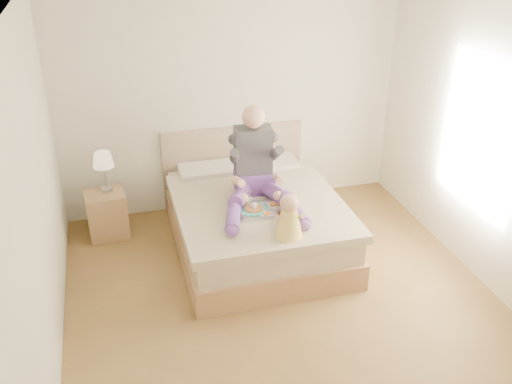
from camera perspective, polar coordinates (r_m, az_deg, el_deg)
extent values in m
cube|color=brown|center=(5.49, 2.78, -10.89)|extent=(4.00, 4.20, 0.01)
cube|color=white|center=(4.37, 3.61, 18.18)|extent=(4.00, 4.20, 0.02)
cube|color=silver|center=(6.66, -2.51, 9.43)|extent=(4.00, 0.02, 2.70)
cube|color=silver|center=(3.16, 15.31, -13.99)|extent=(4.00, 0.02, 2.70)
cube|color=silver|center=(4.61, -21.22, -0.95)|extent=(0.02, 4.20, 2.70)
cube|color=silver|center=(5.68, 22.74, 4.07)|extent=(0.02, 4.20, 2.70)
cube|color=white|center=(5.80, 21.58, 5.28)|extent=(0.02, 1.30, 1.60)
cube|color=beige|center=(5.80, 21.54, 5.28)|extent=(0.01, 1.18, 1.48)
cube|color=olive|center=(6.21, -0.04, -4.29)|extent=(1.68, 2.13, 0.28)
cube|color=#BBAC8B|center=(6.07, -0.04, -2.20)|extent=(1.60, 2.05, 0.24)
cube|color=#BBAC8B|center=(5.87, 0.34, -1.49)|extent=(1.70, 1.80, 0.09)
cube|color=silver|center=(6.56, -4.95, 1.92)|extent=(0.62, 0.40, 0.14)
cube|color=silver|center=(6.72, 1.43, 2.65)|extent=(0.62, 0.40, 0.14)
cube|color=gray|center=(6.96, -2.35, 2.73)|extent=(1.70, 0.08, 1.00)
cube|color=olive|center=(6.56, -14.68, -2.16)|extent=(0.46, 0.41, 0.52)
cylinder|color=#ADAEB4|center=(6.48, -14.70, 0.26)|extent=(0.12, 0.12, 0.04)
cylinder|color=#ADAEB4|center=(6.42, -14.85, 1.45)|extent=(0.02, 0.02, 0.26)
cone|color=#F5DEBF|center=(6.33, -15.08, 3.16)|extent=(0.23, 0.23, 0.16)
cube|color=#5F378B|center=(6.06, -0.20, 1.03)|extent=(0.44, 0.36, 0.19)
cube|color=#323239|center=(5.98, -0.30, 4.15)|extent=(0.41, 0.28, 0.51)
sphere|color=#E7AD90|center=(5.81, -0.26, 7.52)|extent=(0.24, 0.24, 0.24)
cylinder|color=#5F378B|center=(5.82, -1.48, -0.29)|extent=(0.39, 0.57, 0.23)
cylinder|color=#5F378B|center=(5.46, -2.26, -2.48)|extent=(0.27, 0.51, 0.13)
sphere|color=#5F378B|center=(5.26, -2.41, -3.87)|extent=(0.12, 0.12, 0.12)
cylinder|color=#323239|center=(5.81, -2.17, 3.64)|extent=(0.16, 0.33, 0.26)
cylinder|color=#E7AD90|center=(5.71, -1.78, 1.07)|extent=(0.08, 0.33, 0.17)
sphere|color=#E7AD90|center=(5.62, -1.23, -0.60)|extent=(0.09, 0.09, 0.09)
cylinder|color=#5F378B|center=(5.87, 1.83, -0.05)|extent=(0.29, 0.57, 0.23)
cylinder|color=#5F378B|center=(5.55, 3.90, -2.00)|extent=(0.16, 0.50, 0.13)
sphere|color=#5F378B|center=(5.37, 4.88, -3.28)|extent=(0.12, 0.12, 0.12)
cylinder|color=#323239|center=(5.87, 1.99, 3.90)|extent=(0.10, 0.32, 0.26)
cylinder|color=#E7AD90|center=(5.77, 2.23, 1.34)|extent=(0.15, 0.34, 0.17)
sphere|color=#E7AD90|center=(5.67, 2.20, -0.35)|extent=(0.09, 0.09, 0.09)
cube|color=#ADAEB4|center=(5.69, 0.73, -1.87)|extent=(0.51, 0.42, 0.01)
cylinder|color=#3EB4A9|center=(5.68, -0.24, -1.76)|extent=(0.27, 0.27, 0.02)
cylinder|color=#CD8644|center=(5.68, -0.24, -1.60)|extent=(0.18, 0.18, 0.02)
cylinder|color=white|center=(5.77, -0.93, -0.85)|extent=(0.08, 0.08, 0.09)
torus|color=white|center=(5.77, -0.46, -0.81)|extent=(0.02, 0.06, 0.06)
cylinder|color=#8F6946|center=(5.75, -0.93, -0.47)|extent=(0.07, 0.07, 0.01)
cylinder|color=white|center=(5.77, 1.82, -1.33)|extent=(0.15, 0.15, 0.01)
cube|color=#CD8644|center=(5.76, 1.82, -1.20)|extent=(0.10, 0.09, 0.02)
cylinder|color=white|center=(5.60, 1.08, -2.27)|extent=(0.15, 0.15, 0.01)
ellipsoid|color=#B51334|center=(5.59, 1.31, -2.16)|extent=(0.04, 0.03, 0.01)
cylinder|color=white|center=(5.74, 2.49, -0.89)|extent=(0.07, 0.07, 0.12)
cylinder|color=gold|center=(5.74, 2.49, -0.91)|extent=(0.07, 0.07, 0.12)
cylinder|color=white|center=(5.61, 2.45, -2.06)|extent=(0.07, 0.07, 0.04)
cylinder|color=#4F220B|center=(5.61, 2.45, -2.07)|extent=(0.06, 0.06, 0.03)
cone|color=#ECC64A|center=(5.23, 3.30, -3.09)|extent=(0.26, 0.26, 0.28)
sphere|color=#E7AD90|center=(5.13, 3.36, -1.12)|extent=(0.17, 0.17, 0.17)
cylinder|color=#E7AD90|center=(5.38, 2.56, -3.27)|extent=(0.12, 0.20, 0.07)
sphere|color=#E7AD90|center=(5.46, 2.36, -2.76)|extent=(0.06, 0.06, 0.06)
cylinder|color=#E7AD90|center=(5.19, 2.18, -2.58)|extent=(0.10, 0.15, 0.12)
cylinder|color=#E7AD90|center=(5.39, 3.58, -3.21)|extent=(0.07, 0.20, 0.07)
sphere|color=#E7AD90|center=(5.47, 3.48, -2.70)|extent=(0.06, 0.06, 0.06)
cylinder|color=#E7AD90|center=(5.22, 4.41, -2.46)|extent=(0.06, 0.15, 0.12)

